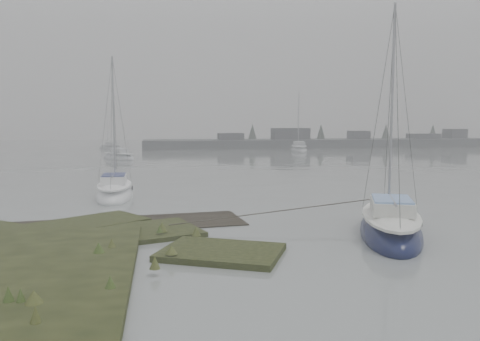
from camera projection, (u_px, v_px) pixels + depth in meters
name	position (u px, v px, depth m)	size (l,w,h in m)	color
ground	(174.00, 166.00, 43.84)	(160.00, 160.00, 0.00)	slate
far_shoreline	(328.00, 142.00, 79.53)	(60.00, 8.00, 4.15)	#4C4F51
sailboat_main	(390.00, 228.00, 16.47)	(4.29, 6.58, 8.84)	#0F1435
sailboat_white	(115.00, 193.00, 25.13)	(2.06, 5.84, 8.17)	white
sailboat_far_a	(119.00, 157.00, 52.34)	(4.81, 5.66, 7.97)	#B6B9C0
sailboat_far_b	(299.00, 150.00, 67.01)	(3.36, 7.00, 9.48)	#ABB0B4
sailboat_far_c	(111.00, 147.00, 75.05)	(4.69, 4.19, 6.71)	#AAAFB4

